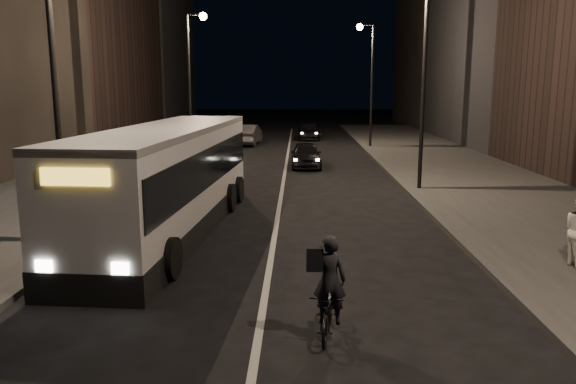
{
  "coord_description": "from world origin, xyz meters",
  "views": [
    {
      "loc": [
        0.69,
        -10.57,
        4.28
      ],
      "look_at": [
        0.41,
        3.98,
        1.5
      ],
      "focal_mm": 35.0,
      "sensor_mm": 36.0,
      "label": 1
    }
  ],
  "objects_px": {
    "car_near": "(306,155)",
    "car_mid": "(247,135)",
    "streetlight_right_mid": "(418,57)",
    "streetlight_left_far": "(193,66)",
    "streetlight_right_far": "(368,69)",
    "streetlight_left_near": "(62,42)",
    "city_bus": "(169,175)",
    "cyclist_on_bicycle": "(329,303)",
    "car_far": "(309,131)"
  },
  "relations": [
    {
      "from": "streetlight_right_mid",
      "to": "city_bus",
      "type": "distance_m",
      "value": 11.27
    },
    {
      "from": "streetlight_right_mid",
      "to": "streetlight_left_near",
      "type": "relative_size",
      "value": 1.0
    },
    {
      "from": "streetlight_right_mid",
      "to": "streetlight_left_near",
      "type": "height_order",
      "value": "same"
    },
    {
      "from": "streetlight_right_far",
      "to": "car_near",
      "type": "distance_m",
      "value": 11.09
    },
    {
      "from": "city_bus",
      "to": "car_far",
      "type": "xyz_separation_m",
      "value": [
        4.58,
        29.01,
        -1.05
      ]
    },
    {
      "from": "streetlight_left_far",
      "to": "car_mid",
      "type": "distance_m",
      "value": 9.59
    },
    {
      "from": "cyclist_on_bicycle",
      "to": "streetlight_left_near",
      "type": "bearing_deg",
      "value": 147.85
    },
    {
      "from": "streetlight_left_far",
      "to": "city_bus",
      "type": "xyz_separation_m",
      "value": [
        2.24,
        -16.52,
        -3.67
      ]
    },
    {
      "from": "city_bus",
      "to": "cyclist_on_bicycle",
      "type": "distance_m",
      "value": 8.25
    },
    {
      "from": "streetlight_right_far",
      "to": "cyclist_on_bicycle",
      "type": "bearing_deg",
      "value": -97.96
    },
    {
      "from": "cyclist_on_bicycle",
      "to": "car_mid",
      "type": "height_order",
      "value": "cyclist_on_bicycle"
    },
    {
      "from": "streetlight_right_far",
      "to": "car_far",
      "type": "height_order",
      "value": "streetlight_right_far"
    },
    {
      "from": "streetlight_right_far",
      "to": "streetlight_left_near",
      "type": "distance_m",
      "value": 26.26
    },
    {
      "from": "streetlight_right_far",
      "to": "streetlight_left_far",
      "type": "relative_size",
      "value": 1.0
    },
    {
      "from": "streetlight_left_near",
      "to": "car_near",
      "type": "bearing_deg",
      "value": 66.75
    },
    {
      "from": "streetlight_left_far",
      "to": "streetlight_left_near",
      "type": "bearing_deg",
      "value": -90.0
    },
    {
      "from": "streetlight_left_near",
      "to": "city_bus",
      "type": "bearing_deg",
      "value": 33.4
    },
    {
      "from": "city_bus",
      "to": "car_near",
      "type": "xyz_separation_m",
      "value": [
        4.17,
        13.43,
        -1.03
      ]
    },
    {
      "from": "city_bus",
      "to": "car_far",
      "type": "relative_size",
      "value": 2.66
    },
    {
      "from": "streetlight_left_far",
      "to": "car_far",
      "type": "relative_size",
      "value": 1.85
    },
    {
      "from": "streetlight_right_mid",
      "to": "city_bus",
      "type": "height_order",
      "value": "streetlight_right_mid"
    },
    {
      "from": "city_bus",
      "to": "streetlight_right_mid",
      "type": "bearing_deg",
      "value": 41.84
    },
    {
      "from": "city_bus",
      "to": "cyclist_on_bicycle",
      "type": "xyz_separation_m",
      "value": [
        4.3,
        -6.96,
        -1.07
      ]
    },
    {
      "from": "cyclist_on_bicycle",
      "to": "car_near",
      "type": "relative_size",
      "value": 0.48
    },
    {
      "from": "car_near",
      "to": "city_bus",
      "type": "bearing_deg",
      "value": -108.29
    },
    {
      "from": "streetlight_right_far",
      "to": "car_far",
      "type": "relative_size",
      "value": 1.85
    },
    {
      "from": "streetlight_right_far",
      "to": "car_far",
      "type": "xyz_separation_m",
      "value": [
        -3.85,
        6.49,
        -4.72
      ]
    },
    {
      "from": "streetlight_left_near",
      "to": "cyclist_on_bicycle",
      "type": "height_order",
      "value": "streetlight_left_near"
    },
    {
      "from": "streetlight_right_far",
      "to": "car_mid",
      "type": "height_order",
      "value": "streetlight_right_far"
    },
    {
      "from": "car_far",
      "to": "cyclist_on_bicycle",
      "type": "bearing_deg",
      "value": -90.77
    },
    {
      "from": "streetlight_right_far",
      "to": "streetlight_left_far",
      "type": "height_order",
      "value": "same"
    },
    {
      "from": "streetlight_right_far",
      "to": "streetlight_right_mid",
      "type": "bearing_deg",
      "value": -90.0
    },
    {
      "from": "car_mid",
      "to": "car_near",
      "type": "bearing_deg",
      "value": 114.94
    },
    {
      "from": "streetlight_right_far",
      "to": "car_near",
      "type": "height_order",
      "value": "streetlight_right_far"
    },
    {
      "from": "car_near",
      "to": "car_mid",
      "type": "distance_m",
      "value": 11.92
    },
    {
      "from": "streetlight_left_far",
      "to": "cyclist_on_bicycle",
      "type": "bearing_deg",
      "value": -74.43
    },
    {
      "from": "car_mid",
      "to": "car_far",
      "type": "distance_m",
      "value": 6.31
    },
    {
      "from": "streetlight_right_far",
      "to": "city_bus",
      "type": "bearing_deg",
      "value": -110.51
    },
    {
      "from": "streetlight_left_far",
      "to": "cyclist_on_bicycle",
      "type": "xyz_separation_m",
      "value": [
        6.54,
        -23.48,
        -4.75
      ]
    },
    {
      "from": "streetlight_right_mid",
      "to": "streetlight_right_far",
      "type": "xyz_separation_m",
      "value": [
        0.0,
        16.0,
        0.0
      ]
    },
    {
      "from": "city_bus",
      "to": "car_near",
      "type": "distance_m",
      "value": 14.1
    },
    {
      "from": "car_mid",
      "to": "car_far",
      "type": "bearing_deg",
      "value": -131.06
    },
    {
      "from": "streetlight_right_mid",
      "to": "streetlight_left_far",
      "type": "relative_size",
      "value": 1.0
    },
    {
      "from": "car_far",
      "to": "car_mid",
      "type": "bearing_deg",
      "value": -136.15
    },
    {
      "from": "streetlight_right_mid",
      "to": "streetlight_right_far",
      "type": "height_order",
      "value": "same"
    },
    {
      "from": "streetlight_right_far",
      "to": "streetlight_left_near",
      "type": "xyz_separation_m",
      "value": [
        -10.66,
        -24.0,
        0.0
      ]
    },
    {
      "from": "car_near",
      "to": "car_mid",
      "type": "xyz_separation_m",
      "value": [
        -4.11,
        11.19,
        0.08
      ]
    },
    {
      "from": "streetlight_right_mid",
      "to": "city_bus",
      "type": "relative_size",
      "value": 0.7
    },
    {
      "from": "streetlight_left_far",
      "to": "car_far",
      "type": "xyz_separation_m",
      "value": [
        6.81,
        12.49,
        -4.72
      ]
    },
    {
      "from": "city_bus",
      "to": "streetlight_left_near",
      "type": "bearing_deg",
      "value": -142.51
    }
  ]
}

